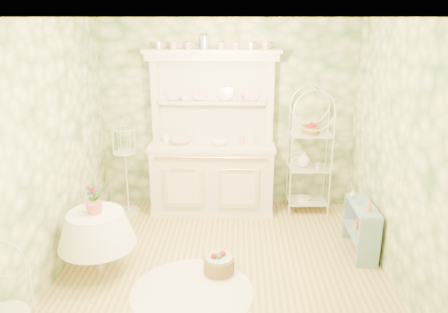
{
  "coord_description": "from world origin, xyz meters",
  "views": [
    {
      "loc": [
        0.16,
        -4.34,
        2.7
      ],
      "look_at": [
        0.0,
        0.5,
        1.15
      ],
      "focal_mm": 35.0,
      "sensor_mm": 36.0,
      "label": 1
    }
  ],
  "objects_px": {
    "bakers_rack": "(309,154)",
    "birdcage_stand": "(125,162)",
    "cafe_chair": "(2,313)",
    "floor_basket": "(219,263)",
    "kitchen_dresser": "(212,134)",
    "round_table": "(98,243)",
    "side_shelf": "(361,228)"
  },
  "relations": [
    {
      "from": "cafe_chair",
      "to": "bakers_rack",
      "type": "bearing_deg",
      "value": 55.05
    },
    {
      "from": "birdcage_stand",
      "to": "bakers_rack",
      "type": "bearing_deg",
      "value": 3.55
    },
    {
      "from": "kitchen_dresser",
      "to": "round_table",
      "type": "relative_size",
      "value": 3.25
    },
    {
      "from": "kitchen_dresser",
      "to": "birdcage_stand",
      "type": "xyz_separation_m",
      "value": [
        -1.21,
        -0.12,
        -0.38
      ]
    },
    {
      "from": "floor_basket",
      "to": "birdcage_stand",
      "type": "bearing_deg",
      "value": 131.86
    },
    {
      "from": "side_shelf",
      "to": "birdcage_stand",
      "type": "bearing_deg",
      "value": 155.79
    },
    {
      "from": "kitchen_dresser",
      "to": "bakers_rack",
      "type": "distance_m",
      "value": 1.4
    },
    {
      "from": "round_table",
      "to": "birdcage_stand",
      "type": "xyz_separation_m",
      "value": [
        -0.06,
        1.55,
        0.41
      ]
    },
    {
      "from": "kitchen_dresser",
      "to": "bakers_rack",
      "type": "xyz_separation_m",
      "value": [
        1.37,
        0.04,
        -0.29
      ]
    },
    {
      "from": "bakers_rack",
      "to": "birdcage_stand",
      "type": "relative_size",
      "value": 1.12
    },
    {
      "from": "kitchen_dresser",
      "to": "floor_basket",
      "type": "relative_size",
      "value": 6.02
    },
    {
      "from": "kitchen_dresser",
      "to": "bakers_rack",
      "type": "height_order",
      "value": "kitchen_dresser"
    },
    {
      "from": "bakers_rack",
      "to": "birdcage_stand",
      "type": "bearing_deg",
      "value": -179.27
    },
    {
      "from": "birdcage_stand",
      "to": "floor_basket",
      "type": "distance_m",
      "value": 2.16
    },
    {
      "from": "round_table",
      "to": "cafe_chair",
      "type": "relative_size",
      "value": 0.73
    },
    {
      "from": "kitchen_dresser",
      "to": "cafe_chair",
      "type": "bearing_deg",
      "value": -116.01
    },
    {
      "from": "bakers_rack",
      "to": "floor_basket",
      "type": "xyz_separation_m",
      "value": [
        -1.21,
        -1.7,
        -0.73
      ]
    },
    {
      "from": "side_shelf",
      "to": "floor_basket",
      "type": "xyz_separation_m",
      "value": [
        -1.66,
        -0.51,
        -0.2
      ]
    },
    {
      "from": "bakers_rack",
      "to": "side_shelf",
      "type": "relative_size",
      "value": 2.31
    },
    {
      "from": "bakers_rack",
      "to": "cafe_chair",
      "type": "distance_m",
      "value": 4.21
    },
    {
      "from": "bakers_rack",
      "to": "round_table",
      "type": "bearing_deg",
      "value": -148.67
    },
    {
      "from": "bakers_rack",
      "to": "kitchen_dresser",
      "type": "bearing_deg",
      "value": 178.83
    },
    {
      "from": "kitchen_dresser",
      "to": "floor_basket",
      "type": "height_order",
      "value": "kitchen_dresser"
    },
    {
      "from": "cafe_chair",
      "to": "floor_basket",
      "type": "relative_size",
      "value": 2.55
    },
    {
      "from": "kitchen_dresser",
      "to": "side_shelf",
      "type": "distance_m",
      "value": 2.31
    },
    {
      "from": "kitchen_dresser",
      "to": "cafe_chair",
      "type": "distance_m",
      "value": 3.44
    },
    {
      "from": "side_shelf",
      "to": "floor_basket",
      "type": "height_order",
      "value": "side_shelf"
    },
    {
      "from": "birdcage_stand",
      "to": "round_table",
      "type": "bearing_deg",
      "value": -87.89
    },
    {
      "from": "kitchen_dresser",
      "to": "birdcage_stand",
      "type": "bearing_deg",
      "value": -174.3
    },
    {
      "from": "cafe_chair",
      "to": "birdcage_stand",
      "type": "bearing_deg",
      "value": 92.63
    },
    {
      "from": "kitchen_dresser",
      "to": "floor_basket",
      "type": "xyz_separation_m",
      "value": [
        0.16,
        -1.66,
        -1.02
      ]
    },
    {
      "from": "kitchen_dresser",
      "to": "round_table",
      "type": "distance_m",
      "value": 2.18
    }
  ]
}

